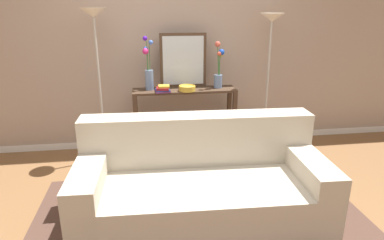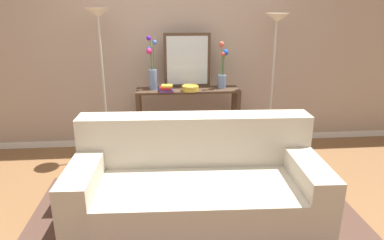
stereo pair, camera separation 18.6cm
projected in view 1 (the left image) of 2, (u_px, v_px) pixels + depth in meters
ground_plane at (182, 226)px, 2.96m from camera, size 16.00×16.00×0.02m
back_wall at (162, 28)px, 4.29m from camera, size 12.00×0.15×3.09m
area_rug at (203, 227)px, 2.92m from camera, size 2.95×2.03×0.01m
couch at (201, 187)px, 2.97m from camera, size 2.13×1.03×0.88m
console_table at (185, 110)px, 4.26m from camera, size 1.27×0.32×0.84m
floor_lamp_left at (96, 44)px, 3.79m from camera, size 0.28×0.28×1.79m
floor_lamp_right at (270, 45)px, 4.08m from camera, size 0.28×0.28×1.73m
wall_mirror at (183, 61)px, 4.19m from camera, size 0.57×0.02×0.66m
vase_tall_flowers at (149, 71)px, 4.07m from camera, size 0.13×0.10×0.64m
vase_short_flowers at (219, 69)px, 4.17m from camera, size 0.12×0.11×0.57m
fruit_bowl at (187, 88)px, 4.08m from camera, size 0.20×0.20×0.07m
book_stack at (163, 89)px, 4.03m from camera, size 0.19×0.18×0.08m
book_row_under_console at (158, 149)px, 4.37m from camera, size 0.37×0.18×0.13m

